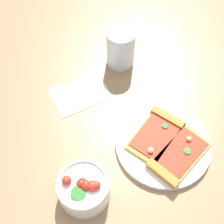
# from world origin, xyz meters

# --- Properties ---
(ground_plane) EXTENTS (2.40, 2.40, 0.00)m
(ground_plane) POSITION_xyz_m (0.00, 0.00, 0.00)
(ground_plane) COLOR #93704C
(ground_plane) RESTS_ON ground
(plate) EXTENTS (0.24, 0.24, 0.01)m
(plate) POSITION_xyz_m (0.04, 0.01, 0.01)
(plate) COLOR silver
(plate) RESTS_ON ground_plane
(pizza_slice_near) EXTENTS (0.16, 0.18, 0.02)m
(pizza_slice_near) POSITION_xyz_m (0.09, 0.03, 0.02)
(pizza_slice_near) COLOR #E5B256
(pizza_slice_near) RESTS_ON plate
(pizza_slice_far) EXTENTS (0.17, 0.17, 0.02)m
(pizza_slice_far) POSITION_xyz_m (0.01, 0.00, 0.02)
(pizza_slice_far) COLOR gold
(pizza_slice_far) RESTS_ON plate
(salad_bowl) EXTENTS (0.12, 0.12, 0.08)m
(salad_bowl) POSITION_xyz_m (0.11, -0.20, 0.04)
(salad_bowl) COLOR white
(salad_bowl) RESTS_ON ground_plane
(soda_glass) EXTENTS (0.08, 0.08, 0.12)m
(soda_glass) POSITION_xyz_m (-0.26, -0.02, 0.05)
(soda_glass) COLOR silver
(soda_glass) RESTS_ON ground_plane
(paper_napkin) EXTENTS (0.14, 0.17, 0.00)m
(paper_napkin) POSITION_xyz_m (-0.17, -0.16, 0.00)
(paper_napkin) COLOR silver
(paper_napkin) RESTS_ON ground_plane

